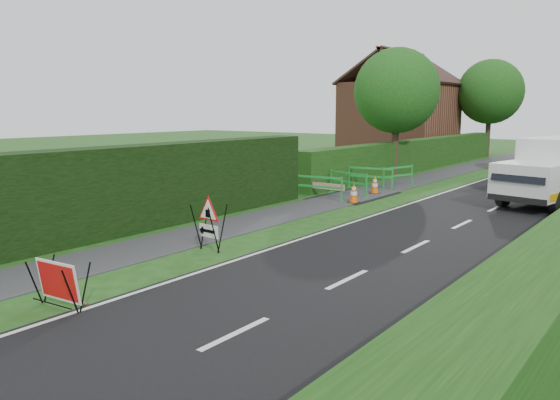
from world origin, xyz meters
The scene contains 18 objects.
ground centered at (0.00, 0.00, 0.00)m, with size 120.00×120.00×0.00m, color #1C4213.
footpath centered at (-3.00, 35.00, 0.01)m, with size 2.00×90.00×0.02m, color #2D2D30.
hedge_west_near centered at (-5.00, 0.00, 0.00)m, with size 1.10×18.00×2.50m, color black.
hedge_west_far centered at (-5.00, 22.00, 0.00)m, with size 1.00×24.00×1.80m, color #14380F.
house_west centered at (-10.00, 30.00, 2.90)m, with size 7.50×7.40×7.88m.
tree_nw centered at (-4.60, 18.00, 4.48)m, with size 4.40×4.40×6.70m.
tree_fw centered at (-4.60, 34.00, 4.83)m, with size 4.80×4.80×7.24m.
red_rect_sign centered at (-0.76, -3.57, 0.50)m, with size 1.08×0.73×0.87m.
triangle_sign centered at (-1.49, 0.92, 0.83)m, with size 0.85×0.85×1.19m.
works_van centered at (3.88, 13.72, 1.31)m, with size 3.06×5.70×2.47m.
traffic_cone_3 centered at (-2.17, 9.45, 0.39)m, with size 0.38×0.38×0.79m.
traffic_cone_4 centered at (-2.61, 12.01, 0.39)m, with size 0.38×0.38×0.79m.
ped_barrier_0 centered at (-3.58, 9.14, 0.63)m, with size 2.09×0.60×1.00m.
ped_barrier_1 centered at (-3.32, 10.99, 0.63)m, with size 2.09×0.81×1.00m.
ped_barrier_2 centered at (-3.50, 13.28, 0.63)m, with size 2.09×0.76×1.00m.
ped_barrier_3 centered at (-2.65, 14.33, 0.63)m, with size 0.84×2.08×1.00m.
redwhite_plank centered at (-3.67, 10.03, 0.00)m, with size 1.50×0.04×0.25m, color red.
litter_can centered at (-0.54, -3.19, 0.00)m, with size 0.07×0.07×0.12m, color #BF7F4C.
Camera 1 is at (8.03, -8.59, 3.53)m, focal length 35.00 mm.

